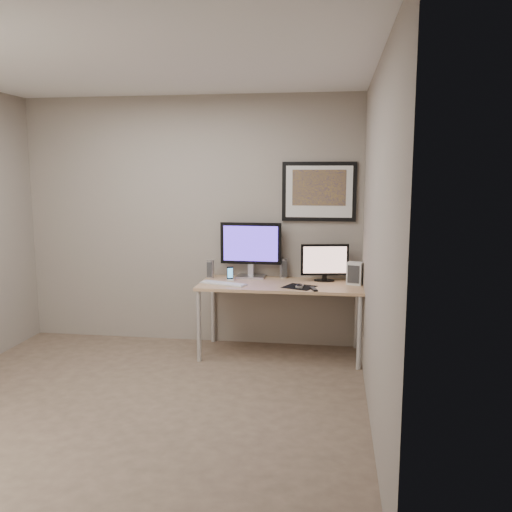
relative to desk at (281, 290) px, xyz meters
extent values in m
plane|color=brown|center=(-1.00, -1.35, -0.66)|extent=(3.60, 3.60, 0.00)
plane|color=white|center=(-1.00, -1.35, 1.94)|extent=(3.60, 3.60, 0.00)
plane|color=gray|center=(-1.00, 0.35, 0.64)|extent=(3.60, 0.00, 3.60)
plane|color=gray|center=(0.80, -1.35, 0.64)|extent=(0.00, 3.40, 3.40)
cube|color=#957348|center=(0.00, 0.00, 0.05)|extent=(1.60, 0.70, 0.03)
cylinder|color=silver|center=(-0.76, -0.31, -0.31)|extent=(0.04, 0.04, 0.70)
cylinder|color=silver|center=(-0.76, 0.31, -0.31)|extent=(0.04, 0.04, 0.70)
cylinder|color=silver|center=(0.76, -0.31, -0.31)|extent=(0.04, 0.04, 0.70)
cylinder|color=silver|center=(0.76, 0.31, -0.31)|extent=(0.04, 0.04, 0.70)
cube|color=black|center=(0.35, 0.33, 0.96)|extent=(0.75, 0.03, 0.60)
cube|color=silver|center=(0.35, 0.32, 0.96)|extent=(0.67, 0.00, 0.52)
cube|color=gold|center=(0.35, 0.31, 1.00)|extent=(0.54, 0.00, 0.36)
cube|color=#B7B7BD|center=(-0.34, 0.24, 0.08)|extent=(0.30, 0.21, 0.02)
cube|color=#B7B7BD|center=(-0.34, 0.24, 0.15)|extent=(0.06, 0.05, 0.12)
cube|color=black|center=(-0.34, 0.24, 0.43)|extent=(0.63, 0.05, 0.43)
cube|color=#3D22AA|center=(-0.34, 0.22, 0.43)|extent=(0.56, 0.01, 0.36)
cube|color=black|center=(0.42, 0.17, 0.07)|extent=(0.22, 0.14, 0.02)
cube|color=black|center=(0.42, 0.17, 0.11)|extent=(0.05, 0.04, 0.05)
cube|color=black|center=(0.42, 0.17, 0.29)|extent=(0.48, 0.11, 0.31)
cube|color=tan|center=(0.42, 0.15, 0.29)|extent=(0.43, 0.08, 0.27)
cylinder|color=#B7B7BD|center=(-0.75, 0.18, 0.16)|extent=(0.08, 0.08, 0.18)
cylinder|color=#B7B7BD|center=(0.00, 0.29, 0.17)|extent=(0.10, 0.10, 0.20)
cube|color=black|center=(-0.52, 0.06, 0.14)|extent=(0.08, 0.08, 0.14)
cube|color=silver|center=(-0.55, -0.13, 0.07)|extent=(0.49, 0.27, 0.02)
cube|color=black|center=(0.19, -0.15, 0.07)|extent=(0.35, 0.33, 0.00)
ellipsoid|color=black|center=(0.20, -0.18, 0.09)|extent=(0.07, 0.11, 0.03)
cube|color=black|center=(0.33, -0.26, 0.08)|extent=(0.08, 0.16, 0.02)
cube|color=silver|center=(0.72, 0.04, 0.18)|extent=(0.17, 0.14, 0.22)
camera|label=1|loc=(0.51, -5.22, 1.15)|focal=38.00mm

